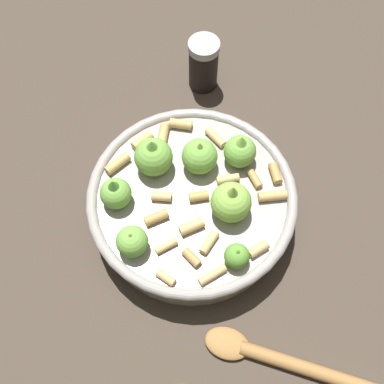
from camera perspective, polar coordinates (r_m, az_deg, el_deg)
ground_plane at (r=0.62m, az=0.00°, el=-2.64°), size 2.40×2.40×0.00m
cooking_pan at (r=0.58m, az=-0.05°, el=-1.04°), size 0.26×0.26×0.11m
pepper_shaker at (r=0.70m, az=1.39°, el=15.24°), size 0.04×0.04×0.08m
wooden_spoon at (r=0.57m, az=12.74°, el=-19.88°), size 0.25×0.05×0.02m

